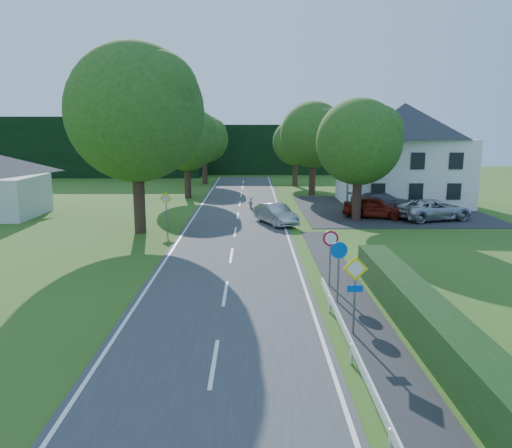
{
  "coord_description": "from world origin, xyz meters",
  "views": [
    {
      "loc": [
        1.08,
        -6.98,
        6.49
      ],
      "look_at": [
        1.28,
        19.21,
        1.46
      ],
      "focal_mm": 35.0,
      "sensor_mm": 36.0,
      "label": 1
    }
  ],
  "objects_px": {
    "parked_car_red": "(375,207)",
    "parked_car_silver_a": "(379,195)",
    "parked_car_silver_b": "(434,210)",
    "moving_car": "(276,214)",
    "streetlight": "(347,156)",
    "parked_car_grey": "(383,202)",
    "motorcycle": "(251,202)",
    "parasol": "(381,193)"
  },
  "relations": [
    {
      "from": "streetlight",
      "to": "moving_car",
      "type": "distance_m",
      "value": 7.36
    },
    {
      "from": "parked_car_red",
      "to": "parked_car_silver_a",
      "type": "height_order",
      "value": "parked_car_silver_a"
    },
    {
      "from": "streetlight",
      "to": "motorcycle",
      "type": "relative_size",
      "value": 4.09
    },
    {
      "from": "streetlight",
      "to": "parked_car_grey",
      "type": "bearing_deg",
      "value": 28.77
    },
    {
      "from": "moving_car",
      "to": "parked_car_red",
      "type": "distance_m",
      "value": 7.75
    },
    {
      "from": "moving_car",
      "to": "parked_car_silver_a",
      "type": "xyz_separation_m",
      "value": [
        9.25,
        8.59,
        0.15
      ]
    },
    {
      "from": "motorcycle",
      "to": "parked_car_grey",
      "type": "distance_m",
      "value": 10.59
    },
    {
      "from": "moving_car",
      "to": "parked_car_silver_a",
      "type": "relative_size",
      "value": 0.82
    },
    {
      "from": "motorcycle",
      "to": "parked_car_silver_a",
      "type": "relative_size",
      "value": 0.38
    },
    {
      "from": "parked_car_silver_a",
      "to": "parked_car_silver_b",
      "type": "distance_m",
      "value": 7.42
    },
    {
      "from": "motorcycle",
      "to": "parked_car_red",
      "type": "height_order",
      "value": "parked_car_red"
    },
    {
      "from": "streetlight",
      "to": "parasol",
      "type": "distance_m",
      "value": 7.24
    },
    {
      "from": "moving_car",
      "to": "parked_car_silver_a",
      "type": "height_order",
      "value": "parked_car_silver_a"
    },
    {
      "from": "parked_car_red",
      "to": "parked_car_silver_b",
      "type": "bearing_deg",
      "value": -85.36
    },
    {
      "from": "parked_car_silver_a",
      "to": "parasol",
      "type": "height_order",
      "value": "parasol"
    },
    {
      "from": "motorcycle",
      "to": "parked_car_red",
      "type": "bearing_deg",
      "value": -27.95
    },
    {
      "from": "parked_car_silver_a",
      "to": "parked_car_red",
      "type": "bearing_deg",
      "value": 162.93
    },
    {
      "from": "streetlight",
      "to": "parasol",
      "type": "height_order",
      "value": "streetlight"
    },
    {
      "from": "parked_car_red",
      "to": "parked_car_silver_b",
      "type": "relative_size",
      "value": 0.85
    },
    {
      "from": "streetlight",
      "to": "parked_car_silver_b",
      "type": "height_order",
      "value": "streetlight"
    },
    {
      "from": "streetlight",
      "to": "parasol",
      "type": "bearing_deg",
      "value": 51.4
    },
    {
      "from": "parked_car_silver_b",
      "to": "motorcycle",
      "type": "bearing_deg",
      "value": 51.44
    },
    {
      "from": "moving_car",
      "to": "parked_car_silver_b",
      "type": "relative_size",
      "value": 0.79
    },
    {
      "from": "parked_car_grey",
      "to": "parasol",
      "type": "height_order",
      "value": "parasol"
    },
    {
      "from": "streetlight",
      "to": "parked_car_grey",
      "type": "xyz_separation_m",
      "value": [
        3.34,
        1.84,
        -3.67
      ]
    },
    {
      "from": "parked_car_silver_b",
      "to": "parked_car_grey",
      "type": "bearing_deg",
      "value": 19.99
    },
    {
      "from": "parked_car_red",
      "to": "parked_car_silver_b",
      "type": "distance_m",
      "value": 4.17
    },
    {
      "from": "parked_car_red",
      "to": "parked_car_silver_a",
      "type": "distance_m",
      "value": 6.43
    },
    {
      "from": "parked_car_grey",
      "to": "parasol",
      "type": "bearing_deg",
      "value": -14.29
    },
    {
      "from": "parked_car_silver_b",
      "to": "parked_car_silver_a",
      "type": "bearing_deg",
      "value": 1.03
    },
    {
      "from": "parked_car_red",
      "to": "motorcycle",
      "type": "bearing_deg",
      "value": 81.32
    },
    {
      "from": "parked_car_red",
      "to": "parked_car_grey",
      "type": "relative_size",
      "value": 0.87
    },
    {
      "from": "parked_car_grey",
      "to": "parked_car_red",
      "type": "bearing_deg",
      "value": 151.44
    },
    {
      "from": "parked_car_silver_a",
      "to": "moving_car",
      "type": "bearing_deg",
      "value": 132.96
    },
    {
      "from": "parked_car_grey",
      "to": "parasol",
      "type": "distance_m",
      "value": 3.24
    },
    {
      "from": "parked_car_red",
      "to": "parked_car_silver_a",
      "type": "bearing_deg",
      "value": 0.72
    },
    {
      "from": "motorcycle",
      "to": "parked_car_silver_b",
      "type": "xyz_separation_m",
      "value": [
        13.15,
        -5.49,
        0.23
      ]
    },
    {
      "from": "parked_car_red",
      "to": "parasol",
      "type": "xyz_separation_m",
      "value": [
        2.0,
        5.95,
        0.25
      ]
    },
    {
      "from": "parasol",
      "to": "moving_car",
      "type": "bearing_deg",
      "value": -138.08
    },
    {
      "from": "parked_car_silver_a",
      "to": "motorcycle",
      "type": "bearing_deg",
      "value": 98.4
    },
    {
      "from": "streetlight",
      "to": "moving_car",
      "type": "xyz_separation_m",
      "value": [
        -5.36,
        -3.4,
        -3.73
      ]
    },
    {
      "from": "moving_car",
      "to": "parked_car_silver_a",
      "type": "distance_m",
      "value": 12.63
    }
  ]
}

